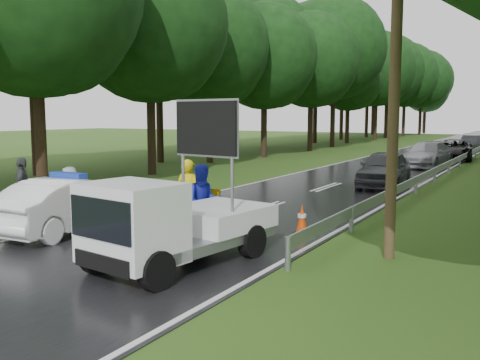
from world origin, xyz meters
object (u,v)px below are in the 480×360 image
Objects in this scene: civilian at (204,202)px; barrier at (173,197)px; queue_car_fourth at (471,143)px; queue_car_second at (427,155)px; queue_car_first at (384,169)px; work_truck at (171,224)px; queue_car_third at (454,150)px; officer at (188,195)px; police_sedan at (69,205)px.

barrier is at bearing 111.77° from civilian.
queue_car_fourth is (1.67, 38.75, -0.29)m from civilian.
queue_car_second is at bearing 64.70° from barrier.
queue_car_first is (2.85, 11.27, -0.06)m from barrier.
work_truck is 0.88× the size of queue_car_third.
queue_car_fourth is (0.88, 41.12, -0.26)m from work_truck.
work_truck is at bearing 117.98° from officer.
queue_car_fourth is at bearing -101.70° from police_sedan.
officer is at bearing -152.60° from police_sedan.
queue_car_fourth is at bearing -95.36° from officer.
police_sedan is 1.12× the size of queue_car_fourth.
queue_car_first is (1.29, 12.09, -0.16)m from civilian.
police_sedan is at bearing 30.09° from officer.
queue_car_fourth is at bearing 93.89° from queue_car_second.
barrier is 0.65× the size of queue_car_fourth.
barrier is at bearing -109.46° from queue_car_first.
queue_car_third is (1.05, 30.31, -0.21)m from work_truck.
queue_car_first is at bearing -114.47° from police_sedan.
queue_car_second is at bearing -102.01° from queue_car_third.
work_truck is at bearing -71.44° from barrier.
civilian is 12.15m from queue_car_first.
officer is at bearing -106.00° from queue_car_first.
officer is at bearing -90.02° from queue_car_second.
queue_car_third is (2.73, 27.34, -0.27)m from officer.
queue_car_first is (2.17, 11.49, -0.19)m from officer.
work_truck is 14.47m from queue_car_first.
police_sedan is at bearing -115.54° from queue_car_first.
barrier is 1.33× the size of officer.
work_truck reaches higher than police_sedan.
officer reaches higher than queue_car_second.
queue_car_second reaches higher than queue_car_third.
queue_car_fourth is (0.38, 26.66, -0.13)m from queue_car_first.
queue_car_second is (-0.10, 9.85, -0.04)m from queue_car_first.
queue_car_fourth is at bearing 85.10° from queue_car_third.
officer reaches higher than police_sedan.
police_sedan is 23.47m from queue_car_second.
queue_car_first is 9.85m from queue_car_second.
civilian reaches higher than queue_car_second.
police_sedan reaches higher than barrier.
police_sedan is 0.97× the size of queue_car_first.
barrier is at bearing -141.25° from police_sedan.
queue_car_first is 26.67m from queue_car_fourth.
work_truck is 0.87× the size of queue_car_second.
queue_car_fourth is at bearing 46.78° from civilian.
queue_car_second is 1.01× the size of queue_car_third.
work_truck is at bearing -97.78° from queue_car_third.
queue_car_second is (4.75, 22.98, 0.02)m from police_sedan.
officer is 38.24m from queue_car_fourth.
officer reaches higher than queue_car_fourth.
queue_car_third is 10.82m from queue_car_fourth.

